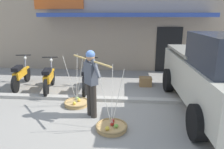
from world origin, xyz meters
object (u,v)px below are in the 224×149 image
fruit_vendor (91,79)px  motorcycle_third_in_row (88,78)px  parked_truck (221,75)px  motorcycle_nearest_shop (21,75)px  fruit_basket_right_side (77,103)px  fruit_basket_left_side (112,127)px  motorcycle_second_in_row (49,78)px  wooden_crate (145,82)px

fruit_vendor → motorcycle_third_in_row: size_ratio=0.93×
motorcycle_third_in_row → parked_truck: size_ratio=0.38×
motorcycle_nearest_shop → motorcycle_third_in_row: (2.48, -0.25, 0.00)m
fruit_basket_right_side → motorcycle_third_in_row: size_ratio=0.80×
fruit_basket_right_side → motorcycle_nearest_shop: (-2.35, 1.41, 0.38)m
motorcycle_third_in_row → fruit_vendor: bearing=-76.4°
motorcycle_third_in_row → parked_truck: 3.94m
fruit_basket_left_side → motorcycle_nearest_shop: (-3.46, 2.66, 0.38)m
fruit_basket_right_side → motorcycle_third_in_row: bearing=83.8°
fruit_basket_left_side → parked_truck: 3.07m
motorcycle_second_in_row → motorcycle_third_in_row: size_ratio=0.99×
fruit_vendor → fruit_basket_right_side: size_ratio=1.17×
fruit_vendor → motorcycle_second_in_row: size_ratio=0.94×
fruit_basket_right_side → motorcycle_third_in_row: 1.22m
parked_truck → wooden_crate: 2.81m
motorcycle_second_in_row → motorcycle_third_in_row: same height
wooden_crate → motorcycle_third_in_row: bearing=-159.1°
fruit_basket_left_side → fruit_basket_right_side: 1.68m
parked_truck → motorcycle_nearest_shop: bearing=165.9°
motorcycle_nearest_shop → motorcycle_second_in_row: (1.15, -0.31, 0.00)m
fruit_vendor → fruit_basket_left_side: 1.23m
fruit_vendor → wooden_crate: (1.53, 2.53, -0.82)m
motorcycle_nearest_shop → motorcycle_second_in_row: size_ratio=1.01×
fruit_vendor → motorcycle_second_in_row: (-1.76, 1.73, -0.52)m
fruit_basket_right_side → wooden_crate: (2.08, 1.90, 0.09)m
fruit_basket_left_side → motorcycle_second_in_row: size_ratio=0.81×
motorcycle_second_in_row → motorcycle_third_in_row: 1.33m
fruit_basket_right_side → parked_truck: parked_truck is taller
motorcycle_nearest_shop → motorcycle_third_in_row: same height
fruit_vendor → fruit_basket_left_side: bearing=-48.5°
fruit_basket_right_side → motorcycle_third_in_row: (0.12, 1.15, 0.38)m
motorcycle_third_in_row → wooden_crate: (1.96, 0.75, -0.29)m
fruit_basket_left_side → wooden_crate: size_ratio=3.30×
motorcycle_nearest_shop → motorcycle_third_in_row: bearing=-5.8°
fruit_basket_right_side → fruit_basket_left_side: bearing=-48.5°
fruit_basket_right_side → motorcycle_nearest_shop: 2.76m
fruit_basket_left_side → motorcycle_nearest_shop: bearing=142.4°
fruit_basket_left_side → wooden_crate: (0.97, 3.15, 0.09)m
motorcycle_third_in_row → parked_truck: (3.68, -1.29, 0.58)m
motorcycle_second_in_row → parked_truck: parked_truck is taller
fruit_basket_left_side → motorcycle_third_in_row: fruit_basket_left_side is taller
fruit_vendor → motorcycle_third_in_row: (-0.43, 1.78, -0.52)m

